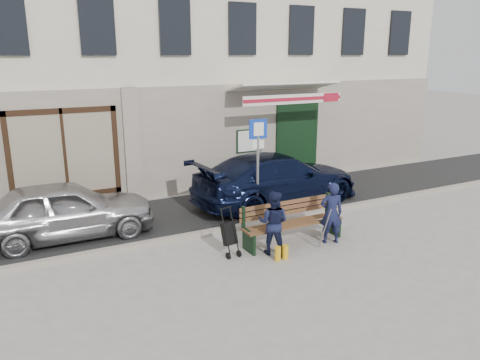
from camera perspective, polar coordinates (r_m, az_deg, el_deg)
ground at (r=10.02m, az=2.70°, el=-8.99°), size 80.00×80.00×0.00m
asphalt_lane at (r=12.61m, az=-4.33°, el=-3.82°), size 60.00×3.20×0.01m
curb at (r=11.22m, az=-1.13°, el=-5.93°), size 60.00×0.18×0.12m
building at (r=17.02m, az=-12.08°, el=17.79°), size 20.00×8.27×10.00m
car_silver at (r=11.32m, az=-20.58°, el=-3.45°), size 3.98×1.67×1.35m
car_navy at (r=13.11m, az=4.52°, el=0.16°), size 5.09×2.41×1.43m
parking_sign at (r=11.54m, az=2.19°, el=3.20°), size 0.48×0.08×2.56m
bench at (r=10.47m, az=6.26°, el=-5.27°), size 2.40×1.17×0.98m
man at (r=10.54m, az=11.08°, el=-3.96°), size 0.60×0.50×1.39m
woman at (r=9.82m, az=4.06°, el=-5.21°), size 0.84×0.84×1.37m
stroller at (r=9.81m, az=-1.31°, el=-6.68°), size 0.34×0.45×1.01m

